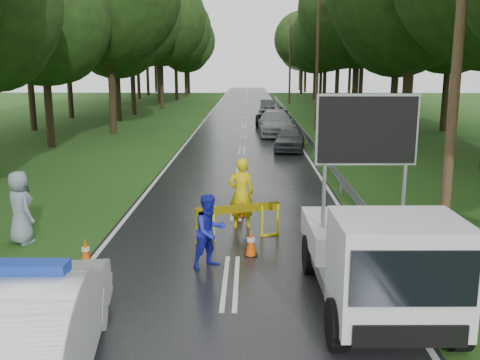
{
  "coord_description": "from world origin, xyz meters",
  "views": [
    {
      "loc": [
        0.38,
        -10.75,
        4.57
      ],
      "look_at": [
        0.13,
        4.4,
        1.3
      ],
      "focal_mm": 40.0,
      "sensor_mm": 36.0,
      "label": 1
    }
  ],
  "objects_px": {
    "queue_car_third": "(273,116)",
    "queue_car_fourth": "(268,107)",
    "officer": "(241,193)",
    "police_sedan": "(28,328)",
    "civilian": "(210,231)",
    "queue_car_second": "(276,123)",
    "work_truck": "(377,257)",
    "queue_car_first": "(290,138)",
    "barrier": "(238,213)"
  },
  "relations": [
    {
      "from": "officer",
      "to": "queue_car_second",
      "type": "bearing_deg",
      "value": -104.02
    },
    {
      "from": "queue_car_second",
      "to": "queue_car_third",
      "type": "xyz_separation_m",
      "value": [
        0.03,
        6.0,
        -0.07
      ]
    },
    {
      "from": "officer",
      "to": "queue_car_third",
      "type": "xyz_separation_m",
      "value": [
        2.03,
        26.71,
        -0.29
      ]
    },
    {
      "from": "barrier",
      "to": "queue_car_second",
      "type": "relative_size",
      "value": 0.41
    },
    {
      "from": "queue_car_first",
      "to": "queue_car_second",
      "type": "height_order",
      "value": "queue_car_second"
    },
    {
      "from": "work_truck",
      "to": "queue_car_third",
      "type": "height_order",
      "value": "work_truck"
    },
    {
      "from": "barrier",
      "to": "queue_car_second",
      "type": "distance_m",
      "value": 21.86
    },
    {
      "from": "work_truck",
      "to": "officer",
      "type": "height_order",
      "value": "work_truck"
    },
    {
      "from": "police_sedan",
      "to": "queue_car_first",
      "type": "xyz_separation_m",
      "value": [
        5.4,
        21.93,
        -0.18
      ]
    },
    {
      "from": "queue_car_first",
      "to": "work_truck",
      "type": "bearing_deg",
      "value": -82.67
    },
    {
      "from": "civilian",
      "to": "work_truck",
      "type": "bearing_deg",
      "value": -73.09
    },
    {
      "from": "queue_car_second",
      "to": "queue_car_fourth",
      "type": "relative_size",
      "value": 1.39
    },
    {
      "from": "police_sedan",
      "to": "queue_car_first",
      "type": "height_order",
      "value": "police_sedan"
    },
    {
      "from": "police_sedan",
      "to": "queue_car_fourth",
      "type": "bearing_deg",
      "value": -104.27
    },
    {
      "from": "civilian",
      "to": "queue_car_second",
      "type": "height_order",
      "value": "civilian"
    },
    {
      "from": "work_truck",
      "to": "queue_car_third",
      "type": "distance_m",
      "value": 31.93
    },
    {
      "from": "queue_car_second",
      "to": "queue_car_fourth",
      "type": "xyz_separation_m",
      "value": [
        0.01,
        16.19,
        -0.14
      ]
    },
    {
      "from": "barrier",
      "to": "officer",
      "type": "height_order",
      "value": "officer"
    },
    {
      "from": "queue_car_fourth",
      "to": "queue_car_third",
      "type": "bearing_deg",
      "value": -87.68
    },
    {
      "from": "barrier",
      "to": "queue_car_first",
      "type": "distance_m",
      "value": 15.56
    },
    {
      "from": "barrier",
      "to": "civilian",
      "type": "distance_m",
      "value": 2.08
    },
    {
      "from": "queue_car_third",
      "to": "queue_car_fourth",
      "type": "distance_m",
      "value": 10.19
    },
    {
      "from": "queue_car_first",
      "to": "queue_car_third",
      "type": "relative_size",
      "value": 0.75
    },
    {
      "from": "work_truck",
      "to": "officer",
      "type": "bearing_deg",
      "value": 115.45
    },
    {
      "from": "work_truck",
      "to": "queue_car_first",
      "type": "xyz_separation_m",
      "value": [
        -0.18,
        19.52,
        -0.41
      ]
    },
    {
      "from": "barrier",
      "to": "queue_car_first",
      "type": "height_order",
      "value": "queue_car_first"
    },
    {
      "from": "work_truck",
      "to": "queue_car_fourth",
      "type": "height_order",
      "value": "work_truck"
    },
    {
      "from": "police_sedan",
      "to": "queue_car_second",
      "type": "height_order",
      "value": "police_sedan"
    },
    {
      "from": "barrier",
      "to": "officer",
      "type": "xyz_separation_m",
      "value": [
        0.07,
        1.04,
        0.29
      ]
    },
    {
      "from": "police_sedan",
      "to": "work_truck",
      "type": "relative_size",
      "value": 1.06
    },
    {
      "from": "police_sedan",
      "to": "queue_car_third",
      "type": "relative_size",
      "value": 1.02
    },
    {
      "from": "queue_car_first",
      "to": "queue_car_third",
      "type": "distance_m",
      "value": 12.41
    },
    {
      "from": "civilian",
      "to": "queue_car_second",
      "type": "distance_m",
      "value": 23.9
    },
    {
      "from": "barrier",
      "to": "queue_car_third",
      "type": "height_order",
      "value": "queue_car_third"
    },
    {
      "from": "queue_car_third",
      "to": "queue_car_fourth",
      "type": "xyz_separation_m",
      "value": [
        -0.02,
        10.19,
        -0.08
      ]
    },
    {
      "from": "work_truck",
      "to": "queue_car_second",
      "type": "relative_size",
      "value": 0.92
    },
    {
      "from": "barrier",
      "to": "police_sedan",
      "type": "bearing_deg",
      "value": -132.52
    },
    {
      "from": "queue_car_first",
      "to": "queue_car_second",
      "type": "xyz_separation_m",
      "value": [
        -0.44,
        6.4,
        0.13
      ]
    },
    {
      "from": "civilian",
      "to": "queue_car_second",
      "type": "bearing_deg",
      "value": 44.0
    },
    {
      "from": "officer",
      "to": "work_truck",
      "type": "bearing_deg",
      "value": 108.16
    },
    {
      "from": "queue_car_third",
      "to": "queue_car_fourth",
      "type": "relative_size",
      "value": 1.33
    },
    {
      "from": "work_truck",
      "to": "queue_car_fourth",
      "type": "xyz_separation_m",
      "value": [
        -0.61,
        42.11,
        -0.42
      ]
    },
    {
      "from": "queue_car_third",
      "to": "queue_car_fourth",
      "type": "height_order",
      "value": "queue_car_third"
    },
    {
      "from": "police_sedan",
      "to": "civilian",
      "type": "distance_m",
      "value": 5.12
    },
    {
      "from": "work_truck",
      "to": "civilian",
      "type": "bearing_deg",
      "value": 145.29
    },
    {
      "from": "officer",
      "to": "queue_car_third",
      "type": "height_order",
      "value": "officer"
    },
    {
      "from": "queue_car_third",
      "to": "civilian",
      "type": "bearing_deg",
      "value": -90.62
    },
    {
      "from": "civilian",
      "to": "queue_car_second",
      "type": "relative_size",
      "value": 0.32
    },
    {
      "from": "queue_car_first",
      "to": "queue_car_fourth",
      "type": "xyz_separation_m",
      "value": [
        -0.43,
        22.59,
        -0.02
      ]
    },
    {
      "from": "civilian",
      "to": "queue_car_first",
      "type": "relative_size",
      "value": 0.44
    }
  ]
}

